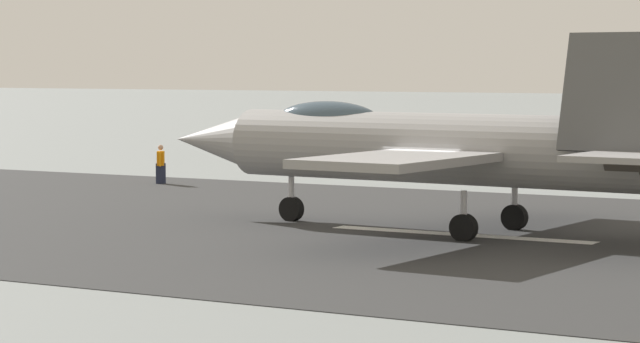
# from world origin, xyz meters

# --- Properties ---
(ground_plane) EXTENTS (400.00, 400.00, 0.00)m
(ground_plane) POSITION_xyz_m (0.00, 0.00, 0.00)
(ground_plane) COLOR gray
(runway_strip) EXTENTS (240.00, 26.00, 0.02)m
(runway_strip) POSITION_xyz_m (-0.02, 0.00, 0.01)
(runway_strip) COLOR #303031
(runway_strip) RESTS_ON ground
(fighter_jet) EXTENTS (17.74, 13.57, 5.70)m
(fighter_jet) POSITION_xyz_m (0.24, -0.47, 2.49)
(fighter_jet) COLOR gray
(fighter_jet) RESTS_ON ground
(crew_person) EXTENTS (0.46, 0.62, 1.61)m
(crew_person) POSITION_xyz_m (16.83, -10.08, 0.80)
(crew_person) COLOR #1E2338
(crew_person) RESTS_ON ground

